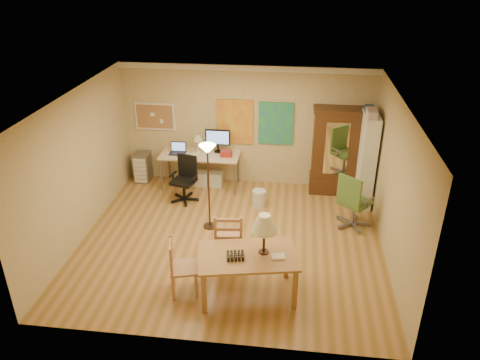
# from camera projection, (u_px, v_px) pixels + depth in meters

# --- Properties ---
(floor) EXTENTS (5.50, 5.50, 0.00)m
(floor) POSITION_uv_depth(u_px,v_px,m) (231.00, 241.00, 8.66)
(floor) COLOR olive
(floor) RESTS_ON ground
(crown_molding) EXTENTS (5.50, 0.08, 0.12)m
(crown_molding) POSITION_uv_depth(u_px,v_px,m) (247.00, 68.00, 9.68)
(crown_molding) COLOR white
(crown_molding) RESTS_ON floor
(corkboard) EXTENTS (0.90, 0.04, 0.62)m
(corkboard) POSITION_uv_depth(u_px,v_px,m) (155.00, 116.00, 10.42)
(corkboard) COLOR #A9774F
(corkboard) RESTS_ON floor
(art_panel_left) EXTENTS (0.80, 0.04, 1.00)m
(art_panel_left) POSITION_uv_depth(u_px,v_px,m) (235.00, 122.00, 10.24)
(art_panel_left) COLOR yellow
(art_panel_left) RESTS_ON floor
(art_panel_right) EXTENTS (0.75, 0.04, 0.95)m
(art_panel_right) POSITION_uv_depth(u_px,v_px,m) (276.00, 124.00, 10.14)
(art_panel_right) COLOR teal
(art_panel_right) RESTS_ON floor
(dining_table) EXTENTS (1.62, 1.16, 1.39)m
(dining_table) POSITION_uv_depth(u_px,v_px,m) (254.00, 246.00, 6.97)
(dining_table) COLOR olive
(dining_table) RESTS_ON floor
(ladder_chair_back) EXTENTS (0.53, 0.51, 1.04)m
(ladder_chair_back) POSITION_uv_depth(u_px,v_px,m) (229.00, 241.00, 7.79)
(ladder_chair_back) COLOR #B77853
(ladder_chair_back) RESTS_ON floor
(ladder_chair_left) EXTENTS (0.51, 0.53, 0.94)m
(ladder_chair_left) POSITION_uv_depth(u_px,v_px,m) (182.00, 268.00, 7.21)
(ladder_chair_left) COLOR #B77853
(ladder_chair_left) RESTS_ON floor
(torchiere_lamp) EXTENTS (0.31, 0.31, 1.71)m
(torchiere_lamp) POSITION_uv_depth(u_px,v_px,m) (208.00, 162.00, 8.49)
(torchiere_lamp) COLOR #3C2618
(torchiere_lamp) RESTS_ON floor
(computer_desk) EXTENTS (1.74, 0.76, 1.32)m
(computer_desk) POSITION_uv_depth(u_px,v_px,m) (202.00, 166.00, 10.47)
(computer_desk) COLOR beige
(computer_desk) RESTS_ON floor
(office_chair_black) EXTENTS (0.61, 0.61, 0.99)m
(office_chair_black) POSITION_uv_depth(u_px,v_px,m) (185.00, 189.00, 9.95)
(office_chair_black) COLOR black
(office_chair_black) RESTS_ON floor
(office_chair_green) EXTENTS (0.72, 0.72, 1.13)m
(office_chair_green) POSITION_uv_depth(u_px,v_px,m) (352.00, 213.00, 8.99)
(office_chair_green) COLOR slate
(office_chair_green) RESTS_ON floor
(drawer_cart) EXTENTS (0.34, 0.41, 0.68)m
(drawer_cart) POSITION_uv_depth(u_px,v_px,m) (143.00, 167.00, 10.77)
(drawer_cart) COLOR slate
(drawer_cart) RESTS_ON floor
(armoire) EXTENTS (1.04, 0.50, 1.92)m
(armoire) POSITION_uv_depth(u_px,v_px,m) (335.00, 157.00, 10.07)
(armoire) COLOR #37200F
(armoire) RESTS_ON floor
(bookshelf) EXTENTS (0.29, 0.78, 1.96)m
(bookshelf) POSITION_uv_depth(u_px,v_px,m) (366.00, 160.00, 9.55)
(bookshelf) COLOR white
(bookshelf) RESTS_ON floor
(wastebin) EXTENTS (0.28, 0.28, 0.35)m
(wastebin) POSITION_uv_depth(u_px,v_px,m) (259.00, 198.00, 9.77)
(wastebin) COLOR silver
(wastebin) RESTS_ON floor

